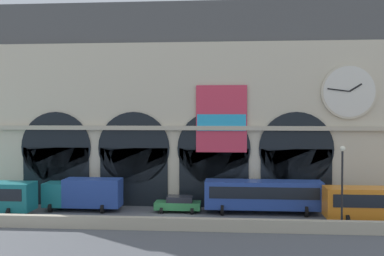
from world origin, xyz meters
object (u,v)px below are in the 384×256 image
box_truck_midwest (84,193)px  car_center (178,204)px  bus_mideast (263,195)px  street_lamp_quayside (342,177)px

box_truck_midwest → car_center: size_ratio=1.70×
box_truck_midwest → bus_mideast: 17.34m
box_truck_midwest → street_lamp_quayside: size_ratio=1.09×
box_truck_midwest → street_lamp_quayside: bearing=-14.2°
car_center → bus_mideast: bearing=0.5°
car_center → box_truck_midwest: bearing=-179.7°
bus_mideast → street_lamp_quayside: size_ratio=1.59×
car_center → street_lamp_quayside: (13.93, -5.91, 3.61)m
box_truck_midwest → car_center: box_truck_midwest is taller
bus_mideast → box_truck_midwest: bearing=-179.6°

